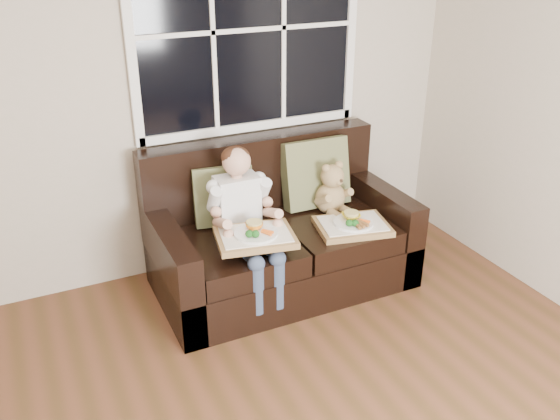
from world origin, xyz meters
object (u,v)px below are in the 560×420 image
teddy_bear (332,192)px  tray_left (255,236)px  child (243,210)px  tray_right (352,225)px  loveseat (279,240)px

teddy_bear → tray_left: size_ratio=0.73×
child → tray_right: 0.74m
tray_left → teddy_bear: bearing=35.3°
loveseat → tray_left: loveseat is taller
loveseat → teddy_bear: (0.40, -0.01, 0.29)m
loveseat → tray_right: size_ratio=3.21×
loveseat → teddy_bear: loveseat is taller
loveseat → child: child is taller
loveseat → teddy_bear: size_ratio=4.45×
tray_left → tray_right: 0.72m
child → teddy_bear: size_ratio=2.36×
loveseat → tray_left: (-0.31, -0.33, 0.27)m
teddy_bear → child: bearing=179.0°
child → teddy_bear: 0.71m
loveseat → teddy_bear: 0.50m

